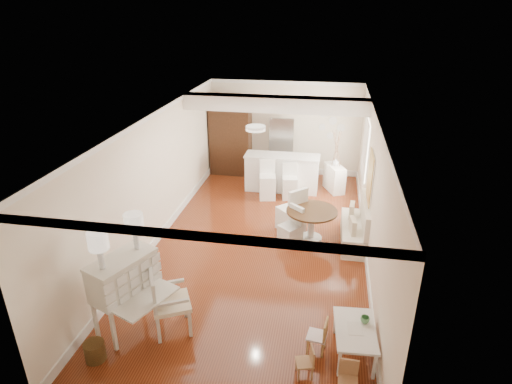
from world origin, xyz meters
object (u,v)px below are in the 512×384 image
(slip_chair_far, at_px, (291,208))
(kids_chair_c, at_px, (348,381))
(secretary_bureau, at_px, (126,294))
(wicker_basket, at_px, (95,351))
(kids_table, at_px, (354,341))
(bar_stool_right, at_px, (290,182))
(gustavian_armchair, at_px, (171,302))
(slip_chair_near, at_px, (290,226))
(kids_chair_b, at_px, (317,335))
(sideboard, at_px, (334,178))
(pantry_cabinet, at_px, (231,137))
(bar_stool_left, at_px, (268,180))
(kids_chair_a, at_px, (305,362))
(dining_table, at_px, (311,226))
(breakfast_counter, at_px, (282,173))
(fridge, at_px, (293,148))

(slip_chair_far, bearing_deg, kids_chair_c, 60.52)
(secretary_bureau, distance_m, wicker_basket, 0.91)
(kids_table, relative_size, bar_stool_right, 1.00)
(secretary_bureau, xyz_separation_m, gustavian_armchair, (0.71, 0.08, -0.12))
(slip_chair_near, bearing_deg, slip_chair_far, 135.68)
(kids_chair_c, height_order, slip_chair_far, slip_chair_far)
(kids_chair_b, bearing_deg, gustavian_armchair, -83.06)
(kids_table, relative_size, sideboard, 1.24)
(kids_table, bearing_deg, slip_chair_far, 109.40)
(pantry_cabinet, bearing_deg, bar_stool_left, -50.94)
(kids_chair_a, bearing_deg, bar_stool_right, 173.11)
(kids_chair_c, height_order, dining_table, dining_table)
(slip_chair_near, bearing_deg, breakfast_counter, 141.87)
(secretary_bureau, relative_size, fridge, 0.73)
(gustavian_armchair, distance_m, kids_chair_a, 2.24)
(kids_table, bearing_deg, wicker_basket, -168.43)
(gustavian_armchair, bearing_deg, kids_chair_b, -118.64)
(secretary_bureau, xyz_separation_m, kids_chair_a, (2.85, -0.50, -0.41))
(kids_chair_c, xyz_separation_m, slip_chair_near, (-1.16, 3.87, 0.16))
(gustavian_armchair, distance_m, fridge, 7.10)
(wicker_basket, height_order, pantry_cabinet, pantry_cabinet)
(kids_chair_c, relative_size, pantry_cabinet, 0.23)
(kids_table, xyz_separation_m, slip_chair_far, (-1.31, 3.72, 0.30))
(breakfast_counter, distance_m, sideboard, 1.47)
(bar_stool_left, bearing_deg, dining_table, -69.30)
(gustavian_armchair, relative_size, fridge, 0.60)
(kids_table, distance_m, kids_chair_c, 0.78)
(kids_chair_c, height_order, breakfast_counter, breakfast_counter)
(bar_stool_right, relative_size, pantry_cabinet, 0.42)
(kids_table, bearing_deg, dining_table, 104.21)
(gustavian_armchair, xyz_separation_m, kids_table, (2.83, -0.05, -0.30))
(pantry_cabinet, height_order, sideboard, pantry_cabinet)
(gustavian_armchair, relative_size, breakfast_counter, 0.52)
(wicker_basket, distance_m, breakfast_counter, 7.03)
(fridge, bearing_deg, wicker_basket, -105.33)
(kids_chair_a, relative_size, slip_chair_near, 0.58)
(kids_chair_b, xyz_separation_m, bar_stool_right, (-0.98, 5.48, 0.19))
(gustavian_armchair, xyz_separation_m, dining_table, (2.00, 3.22, -0.16))
(kids_chair_b, bearing_deg, slip_chair_far, -159.79)
(kids_chair_a, height_order, fridge, fridge)
(bar_stool_right, bearing_deg, kids_chair_c, -87.42)
(secretary_bureau, height_order, dining_table, secretary_bureau)
(gustavian_armchair, relative_size, wicker_basket, 3.54)
(kids_chair_a, bearing_deg, slip_chair_near, 174.18)
(bar_stool_left, height_order, pantry_cabinet, pantry_cabinet)
(kids_chair_b, bearing_deg, slip_chair_near, -158.36)
(slip_chair_far, xyz_separation_m, breakfast_counter, (-0.49, 2.26, -0.02))
(secretary_bureau, xyz_separation_m, bar_stool_left, (1.43, 5.38, -0.14))
(slip_chair_near, bearing_deg, bar_stool_left, 151.87)
(kids_chair_b, bearing_deg, kids_chair_a, -7.32)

